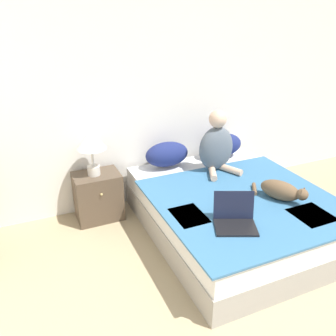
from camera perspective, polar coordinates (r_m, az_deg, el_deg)
wall_back at (r=4.06m, az=0.56°, el=12.43°), size 5.97×0.05×2.55m
bed at (r=3.66m, az=10.28°, el=-6.97°), size 1.64×1.99×0.48m
pillow_near at (r=3.98m, az=-0.17°, el=2.23°), size 0.50×0.29×0.27m
pillow_far at (r=4.30m, az=8.66°, el=3.67°), size 0.50×0.29×0.27m
person_sitting at (r=3.86m, az=7.79°, el=3.51°), size 0.40×0.39×0.67m
cat_tabby at (r=3.47m, az=17.75°, el=-3.45°), size 0.35×0.55×0.18m
laptop_open at (r=3.00m, az=10.67°, el=-8.08°), size 0.43×0.41×0.26m
nightstand at (r=3.90m, az=-11.14°, el=-4.48°), size 0.48×0.37×0.53m
table_lamp at (r=3.64m, az=-12.23°, el=4.04°), size 0.30×0.30×0.49m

